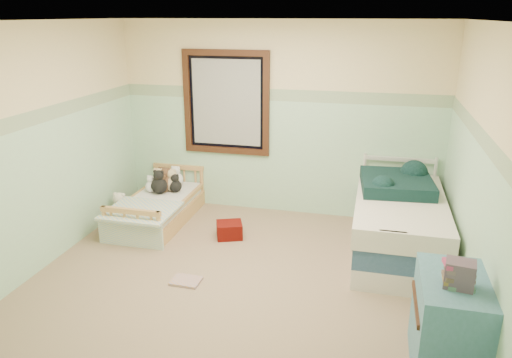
% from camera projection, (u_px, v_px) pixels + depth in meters
% --- Properties ---
extents(floor, '(4.20, 3.60, 0.02)m').
position_uv_depth(floor, '(243.00, 274.00, 5.05)').
color(floor, '#74624E').
rests_on(floor, ground).
extents(ceiling, '(4.20, 3.60, 0.02)m').
position_uv_depth(ceiling, '(241.00, 19.00, 4.24)').
color(ceiling, white).
rests_on(ceiling, wall_back).
extents(wall_back, '(4.20, 0.04, 2.50)m').
position_uv_depth(wall_back, '(279.00, 120.00, 6.30)').
color(wall_back, beige).
rests_on(wall_back, floor).
extents(wall_front, '(4.20, 0.04, 2.50)m').
position_uv_depth(wall_front, '(164.00, 237.00, 3.00)').
color(wall_front, beige).
rests_on(wall_front, floor).
extents(wall_left, '(0.04, 3.60, 2.50)m').
position_uv_depth(wall_left, '(50.00, 144.00, 5.13)').
color(wall_left, beige).
rests_on(wall_left, floor).
extents(wall_right, '(0.04, 3.60, 2.50)m').
position_uv_depth(wall_right, '(478.00, 174.00, 4.17)').
color(wall_right, beige).
rests_on(wall_right, floor).
extents(wainscot_mint, '(4.20, 0.01, 1.50)m').
position_uv_depth(wainscot_mint, '(278.00, 157.00, 6.45)').
color(wainscot_mint, '#9CC7A6').
rests_on(wainscot_mint, floor).
extents(border_strip, '(4.20, 0.01, 0.15)m').
position_uv_depth(border_strip, '(279.00, 95.00, 6.19)').
color(border_strip, '#517E52').
rests_on(border_strip, wall_back).
extents(window_frame, '(1.16, 0.06, 1.36)m').
position_uv_depth(window_frame, '(226.00, 103.00, 6.36)').
color(window_frame, '#3A2012').
rests_on(window_frame, wall_back).
extents(window_blinds, '(0.92, 0.01, 1.12)m').
position_uv_depth(window_blinds, '(226.00, 103.00, 6.37)').
color(window_blinds, '#B5B5AF').
rests_on(window_blinds, window_frame).
extents(toddler_bed_frame, '(0.74, 1.48, 0.19)m').
position_uv_depth(toddler_bed_frame, '(159.00, 214.00, 6.31)').
color(toddler_bed_frame, '#AD754C').
rests_on(toddler_bed_frame, floor).
extents(toddler_mattress, '(0.68, 1.42, 0.12)m').
position_uv_depth(toddler_mattress, '(158.00, 203.00, 6.26)').
color(toddler_mattress, silver).
rests_on(toddler_mattress, toddler_bed_frame).
extents(patchwork_quilt, '(0.81, 0.74, 0.03)m').
position_uv_depth(patchwork_quilt, '(141.00, 211.00, 5.81)').
color(patchwork_quilt, '#87B2D0').
rests_on(patchwork_quilt, toddler_mattress).
extents(plush_bed_brown, '(0.18, 0.18, 0.18)m').
position_uv_depth(plush_bed_brown, '(163.00, 179.00, 6.70)').
color(plush_bed_brown, brown).
rests_on(plush_bed_brown, toddler_mattress).
extents(plush_bed_white, '(0.19, 0.19, 0.19)m').
position_uv_depth(plush_bed_white, '(176.00, 179.00, 6.66)').
color(plush_bed_white, white).
rests_on(plush_bed_white, toddler_mattress).
extents(plush_bed_tan, '(0.21, 0.21, 0.21)m').
position_uv_depth(plush_bed_tan, '(159.00, 183.00, 6.49)').
color(plush_bed_tan, '#CDB589').
rests_on(plush_bed_tan, toddler_mattress).
extents(plush_bed_dark, '(0.17, 0.17, 0.17)m').
position_uv_depth(plush_bed_dark, '(175.00, 186.00, 6.44)').
color(plush_bed_dark, black).
rests_on(plush_bed_dark, toddler_mattress).
extents(plush_floor_cream, '(0.25, 0.25, 0.25)m').
position_uv_depth(plush_floor_cream, '(121.00, 211.00, 6.33)').
color(plush_floor_cream, silver).
rests_on(plush_floor_cream, floor).
extents(plush_floor_tan, '(0.22, 0.22, 0.22)m').
position_uv_depth(plush_floor_tan, '(132.00, 224.00, 5.96)').
color(plush_floor_tan, '#CDB589').
rests_on(plush_floor_tan, floor).
extents(twin_bed_frame, '(0.91, 1.82, 0.22)m').
position_uv_depth(twin_bed_frame, '(397.00, 244.00, 5.44)').
color(twin_bed_frame, silver).
rests_on(twin_bed_frame, floor).
extents(twin_boxspring, '(0.91, 1.82, 0.22)m').
position_uv_depth(twin_boxspring, '(398.00, 226.00, 5.37)').
color(twin_boxspring, navy).
rests_on(twin_boxspring, twin_bed_frame).
extents(twin_mattress, '(0.95, 1.86, 0.22)m').
position_uv_depth(twin_mattress, '(400.00, 208.00, 5.30)').
color(twin_mattress, '#EEE3CB').
rests_on(twin_mattress, twin_boxspring).
extents(teal_blanket, '(0.84, 0.89, 0.14)m').
position_uv_depth(teal_blanket, '(396.00, 183.00, 5.53)').
color(teal_blanket, black).
rests_on(teal_blanket, twin_mattress).
extents(dresser, '(0.48, 0.77, 0.77)m').
position_uv_depth(dresser, '(449.00, 326.00, 3.58)').
color(dresser, teal).
rests_on(dresser, floor).
extents(book_stack, '(0.22, 0.18, 0.19)m').
position_uv_depth(book_stack, '(460.00, 274.00, 3.33)').
color(book_stack, brown).
rests_on(book_stack, dresser).
extents(red_pillow, '(0.37, 0.35, 0.19)m').
position_uv_depth(red_pillow, '(229.00, 230.00, 5.85)').
color(red_pillow, '#931108').
rests_on(red_pillow, floor).
extents(floor_book, '(0.29, 0.23, 0.03)m').
position_uv_depth(floor_book, '(186.00, 281.00, 4.88)').
color(floor_book, orange).
rests_on(floor_book, floor).
extents(extra_plush_0, '(0.20, 0.20, 0.20)m').
position_uv_depth(extra_plush_0, '(162.00, 186.00, 6.42)').
color(extra_plush_0, brown).
rests_on(extra_plush_0, toddler_mattress).
extents(extra_plush_1, '(0.16, 0.16, 0.16)m').
position_uv_depth(extra_plush_1, '(151.00, 186.00, 6.45)').
color(extra_plush_1, white).
rests_on(extra_plush_1, toddler_mattress).
extents(extra_plush_2, '(0.21, 0.21, 0.21)m').
position_uv_depth(extra_plush_2, '(172.00, 183.00, 6.48)').
color(extra_plush_2, '#CDB589').
rests_on(extra_plush_2, toddler_mattress).
extents(extra_plush_3, '(0.22, 0.22, 0.22)m').
position_uv_depth(extra_plush_3, '(166.00, 183.00, 6.48)').
color(extra_plush_3, brown).
rests_on(extra_plush_3, toddler_mattress).
extents(extra_plush_4, '(0.22, 0.22, 0.22)m').
position_uv_depth(extra_plush_4, '(159.00, 186.00, 6.38)').
color(extra_plush_4, black).
rests_on(extra_plush_4, toddler_mattress).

